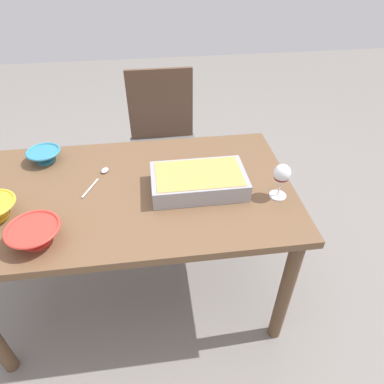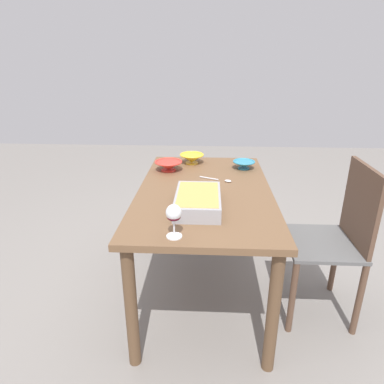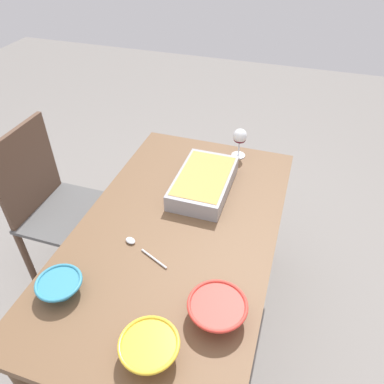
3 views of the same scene
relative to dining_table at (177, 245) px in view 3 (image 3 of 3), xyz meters
The scene contains 9 objects.
ground_plane 0.63m from the dining_table, ahead, with size 8.00×8.00×0.00m, color gray.
dining_table is the anchor object (origin of this frame).
chair 0.79m from the dining_table, 102.81° to the right, with size 0.43×0.40×0.94m.
wine_glass 0.65m from the dining_table, 168.31° to the left, with size 0.07×0.07×0.16m.
casserole_dish 0.32m from the dining_table, behind, with size 0.40×0.24×0.08m.
mixing_bowl 0.45m from the dining_table, 37.54° to the left, with size 0.19×0.19×0.07m.
small_bowl 0.55m from the dining_table, 11.44° to the left, with size 0.18×0.18×0.07m.
serving_bowl 0.51m from the dining_table, 33.58° to the right, with size 0.16×0.16×0.06m.
serving_spoon 0.20m from the dining_table, 37.57° to the right, with size 0.11×0.21×0.01m.
Camera 3 is at (1.00, 0.39, 1.79)m, focal length 34.56 mm.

